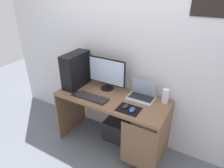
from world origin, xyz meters
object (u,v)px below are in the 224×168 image
object	(u,v)px
pc_tower	(76,70)
laptop	(142,94)
mouse_right	(132,110)
subwoofer	(116,129)
monitor	(107,73)
mouse_left	(125,106)
cell_phone	(76,94)
keyboard	(92,97)
speaker	(165,96)

from	to	relation	value
pc_tower	laptop	bearing A→B (deg)	8.38
pc_tower	mouse_right	world-z (taller)	pc_tower
subwoofer	monitor	bearing A→B (deg)	-179.16
monitor	mouse_left	world-z (taller)	monitor
monitor	laptop	bearing A→B (deg)	2.38
pc_tower	laptop	distance (m)	0.93
subwoofer	mouse_left	bearing A→B (deg)	-46.70
laptop	cell_phone	distance (m)	0.83
keyboard	mouse_left	bearing A→B (deg)	2.53
laptop	speaker	size ratio (longest dim) A/B	1.85
subwoofer	pc_tower	bearing A→B (deg)	-168.47
laptop	cell_phone	size ratio (longest dim) A/B	2.53
mouse_right	cell_phone	distance (m)	0.78
laptop	mouse_left	size ratio (longest dim) A/B	3.43
keyboard	mouse_left	distance (m)	0.45
laptop	mouse_left	xyz separation A→B (m)	(-0.07, -0.30, -0.02)
speaker	cell_phone	world-z (taller)	speaker
mouse_left	monitor	bearing A→B (deg)	146.00
speaker	mouse_right	distance (m)	0.44
pc_tower	keyboard	distance (m)	0.47
mouse_right	cell_phone	size ratio (longest dim) A/B	0.74
keyboard	mouse_left	xyz separation A→B (m)	(0.45, 0.02, 0.01)
monitor	subwoofer	world-z (taller)	monitor
pc_tower	subwoofer	bearing A→B (deg)	11.53
keyboard	mouse_right	size ratio (longest dim) A/B	4.38
keyboard	cell_phone	world-z (taller)	keyboard
keyboard	mouse_left	world-z (taller)	mouse_left
pc_tower	mouse_right	xyz separation A→B (m)	(0.92, -0.19, -0.21)
pc_tower	mouse_right	size ratio (longest dim) A/B	4.78
pc_tower	monitor	distance (m)	0.43
pc_tower	speaker	size ratio (longest dim) A/B	2.58
pc_tower	keyboard	world-z (taller)	pc_tower
speaker	mouse_left	xyz separation A→B (m)	(-0.35, -0.33, -0.07)
mouse_right	keyboard	bearing A→B (deg)	179.48
pc_tower	mouse_right	distance (m)	0.96
laptop	mouse_left	world-z (taller)	laptop
laptop	mouse_right	size ratio (longest dim) A/B	3.43
mouse_left	mouse_right	bearing A→B (deg)	-14.74
pc_tower	cell_phone	bearing A→B (deg)	-54.98
laptop	subwoofer	bearing A→B (deg)	-176.94
cell_phone	subwoofer	distance (m)	0.81
pc_tower	mouse_left	xyz separation A→B (m)	(0.83, -0.17, -0.21)
monitor	cell_phone	size ratio (longest dim) A/B	4.06
cell_phone	mouse_left	bearing A→B (deg)	2.54
keyboard	subwoofer	world-z (taller)	keyboard
monitor	laptop	xyz separation A→B (m)	(0.49, 0.02, -0.18)
pc_tower	laptop	xyz separation A→B (m)	(0.90, 0.13, -0.18)
cell_phone	subwoofer	size ratio (longest dim) A/B	0.43
mouse_right	speaker	bearing A→B (deg)	54.16
keyboard	mouse_left	size ratio (longest dim) A/B	4.38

